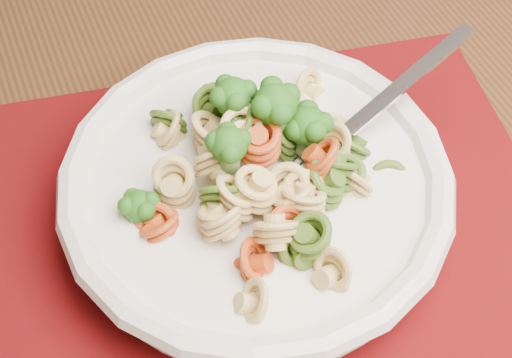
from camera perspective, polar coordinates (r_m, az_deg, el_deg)
name	(u,v)px	position (r m, az deg, el deg)	size (l,w,h in m)	color
dining_table	(296,232)	(0.64, 3.22, -4.24)	(1.32, 0.92, 0.76)	#492D14
placemat	(264,227)	(0.50, 0.63, -3.89)	(0.41, 0.32, 0.00)	#5B030C
pasta_bowl	(256,188)	(0.48, 0.00, -0.69)	(0.27, 0.27, 0.05)	white
pasta_broccoli_heap	(256,174)	(0.47, 0.00, 0.44)	(0.23, 0.23, 0.06)	#E0BC6E
fork	(321,153)	(0.48, 5.22, 2.05)	(0.19, 0.02, 0.01)	silver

